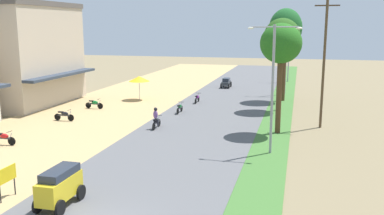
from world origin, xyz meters
The scene contains 18 objects.
shophouse_mid centered at (-19.98, 23.43, 5.05)m, with size 9.72×11.34×10.10m.
parked_motorbike_second centered at (-11.45, 9.72, 0.55)m, with size 1.80×0.54×0.94m.
parked_motorbike_third centered at (-11.41, 17.13, 0.55)m, with size 1.80×0.54×0.94m.
parked_motorbike_fourth centered at (-11.42, 22.48, 0.55)m, with size 1.80×0.54×0.94m.
street_signboard centered at (-5.31, 2.15, 1.11)m, with size 0.06×1.30×1.50m.
vendor_umbrella centered at (-9.02, 28.08, 2.31)m, with size 2.20×2.20×2.52m.
median_tree_nearest centered at (5.97, 17.48, 6.47)m, with size 2.96×2.96×7.97m.
median_tree_second centered at (5.65, 26.11, 6.72)m, with size 3.32×3.32×8.45m.
median_tree_third centered at (5.76, 31.37, 7.47)m, with size 3.35×3.35×9.50m.
streetlamp_near centered at (5.80, 12.27, 4.58)m, with size 3.16×0.20×7.85m.
streetlamp_mid centered at (5.80, 35.51, 4.91)m, with size 3.16×0.20×8.49m.
streetlamp_far centered at (5.80, 46.98, 4.51)m, with size 3.16×0.20×7.71m.
utility_pole_near centered at (9.11, 20.18, 5.09)m, with size 1.80×0.20×9.79m.
car_van_yellow centered at (-2.54, 2.01, 1.02)m, with size 1.19×2.41×1.67m.
car_sedan_charcoal centered at (-1.61, 39.18, 0.74)m, with size 1.10×2.26×1.19m.
motorbike_ahead_second centered at (-3.11, 16.42, 0.86)m, with size 0.54×1.80×1.66m.
motorbike_ahead_third centered at (-2.97, 22.47, 0.57)m, with size 0.54×1.80×0.94m.
motorbike_ahead_fourth centered at (-2.65, 27.81, 0.57)m, with size 0.54×1.80×0.94m.
Camera 1 is at (7.32, -13.30, 7.85)m, focal length 39.39 mm.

